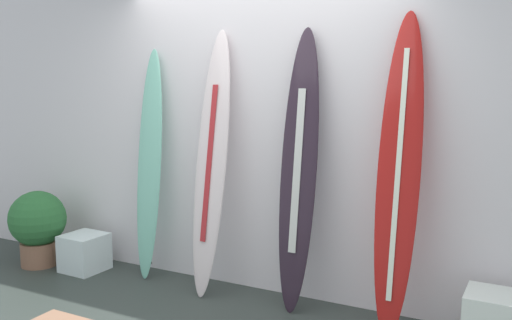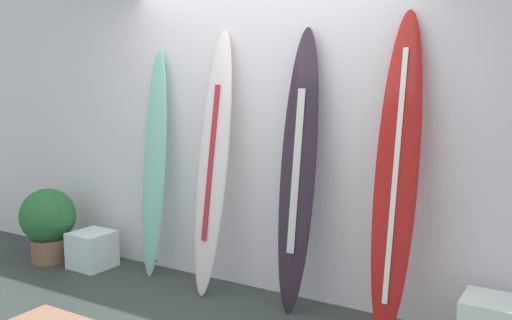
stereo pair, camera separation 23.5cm
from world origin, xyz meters
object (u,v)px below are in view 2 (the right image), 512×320
surfboard_charcoal (298,173)px  surfboard_ivory (213,164)px  surfboard_seafoam (154,166)px  display_block_center (92,249)px  potted_plant (48,221)px  surfboard_crimson (396,175)px

surfboard_charcoal → surfboard_ivory: bearing=-178.4°
surfboard_seafoam → surfboard_ivory: surfboard_ivory is taller
display_block_center → potted_plant: (-0.50, -0.09, 0.23)m
surfboard_charcoal → display_block_center: 2.26m
surfboard_charcoal → surfboard_crimson: (0.75, -0.03, 0.05)m
surfboard_seafoam → surfboard_crimson: surfboard_crimson is taller
surfboard_crimson → display_block_center: bearing=-177.8°
surfboard_crimson → display_block_center: 2.98m
surfboard_charcoal → potted_plant: size_ratio=2.99×
surfboard_ivory → display_block_center: (-1.32, -0.12, -0.90)m
surfboard_seafoam → surfboard_charcoal: size_ratio=0.94×
potted_plant → surfboard_charcoal: bearing=5.1°
surfboard_crimson → surfboard_seafoam: bearing=178.3°
surfboard_crimson → display_block_center: size_ratio=6.06×
surfboard_charcoal → potted_plant: 2.66m
surfboard_charcoal → potted_plant: (-2.57, -0.23, -0.66)m
surfboard_ivory → potted_plant: (-1.81, -0.21, -0.67)m
surfboard_seafoam → surfboard_ivory: 0.68m
surfboard_seafoam → surfboard_ivory: size_ratio=0.94×
surfboard_ivory → potted_plant: 1.94m
surfboard_ivory → surfboard_crimson: bearing=-0.5°
display_block_center → surfboard_ivory: bearing=5.2°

